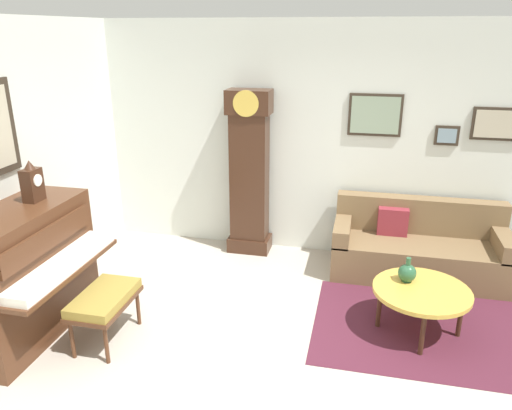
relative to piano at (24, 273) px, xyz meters
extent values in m
cube|color=#B2A899|center=(2.23, 0.07, -0.66)|extent=(6.40, 6.00, 0.10)
cube|color=silver|center=(2.23, 2.47, 0.79)|extent=(5.30, 0.10, 2.80)
cube|color=#33281E|center=(2.98, 2.40, 1.14)|extent=(0.60, 0.03, 0.48)
cube|color=gray|center=(2.98, 2.39, 1.14)|extent=(0.54, 0.01, 0.42)
cube|color=#33281E|center=(4.28, 2.40, 1.09)|extent=(0.52, 0.03, 0.36)
cube|color=#BCB299|center=(4.28, 2.39, 1.09)|extent=(0.46, 0.01, 0.30)
cube|color=#33281E|center=(3.78, 2.40, 0.94)|extent=(0.26, 0.03, 0.22)
cube|color=#7A93A3|center=(3.78, 2.39, 0.94)|extent=(0.20, 0.01, 0.16)
cube|color=#4C1E2D|center=(3.60, 0.83, -0.60)|extent=(2.10, 1.50, 0.01)
cube|color=#4C2B19|center=(-0.02, 0.00, -0.01)|extent=(0.60, 1.44, 1.20)
cube|color=#4C2B19|center=(0.41, 0.00, 0.07)|extent=(0.28, 1.38, 0.04)
cube|color=white|center=(0.41, 0.00, 0.13)|extent=(0.26, 1.32, 0.08)
cube|color=#4C2B19|center=(0.30, 0.00, 0.37)|extent=(0.03, 1.20, 0.20)
cube|color=#4C2B19|center=(0.75, 0.03, -0.23)|extent=(0.42, 0.70, 0.04)
cube|color=olive|center=(0.75, 0.03, -0.17)|extent=(0.40, 0.68, 0.08)
cylinder|color=#4C2B19|center=(0.91, -0.27, -0.43)|extent=(0.04, 0.04, 0.36)
cylinder|color=#4C2B19|center=(0.91, 0.33, -0.43)|extent=(0.04, 0.04, 0.36)
cylinder|color=#4C2B19|center=(0.59, -0.27, -0.43)|extent=(0.04, 0.04, 0.36)
cylinder|color=#4C2B19|center=(0.59, 0.33, -0.43)|extent=(0.04, 0.04, 0.36)
cube|color=#3D2316|center=(1.54, 2.22, -0.52)|extent=(0.52, 0.34, 0.18)
cube|color=#3D2316|center=(1.54, 2.22, 0.28)|extent=(0.44, 0.28, 1.78)
cube|color=#3D2316|center=(1.54, 2.22, 1.27)|extent=(0.52, 0.32, 0.28)
cylinder|color=gold|center=(1.54, 2.07, 1.27)|extent=(0.30, 0.02, 0.30)
cylinder|color=gold|center=(1.54, 2.17, 0.34)|extent=(0.03, 0.03, 0.70)
cube|color=brown|center=(3.57, 1.96, -0.40)|extent=(1.90, 0.80, 0.42)
cube|color=brown|center=(3.57, 2.26, 0.01)|extent=(1.90, 0.20, 0.44)
cube|color=brown|center=(2.71, 1.96, -0.11)|extent=(0.18, 0.80, 0.20)
cube|color=brown|center=(4.43, 1.96, -0.11)|extent=(0.18, 0.80, 0.20)
cube|color=maroon|center=(3.27, 2.10, -0.03)|extent=(0.34, 0.12, 0.32)
cylinder|color=gold|center=(3.50, 0.80, -0.18)|extent=(0.88, 0.88, 0.04)
torus|color=#3D2316|center=(3.50, 0.80, -0.18)|extent=(0.88, 0.88, 0.04)
cylinder|color=#3D2316|center=(3.50, 1.16, -0.40)|extent=(0.04, 0.04, 0.41)
cylinder|color=#3D2316|center=(3.86, 0.80, -0.40)|extent=(0.04, 0.04, 0.41)
cylinder|color=#3D2316|center=(3.50, 0.44, -0.40)|extent=(0.04, 0.04, 0.41)
cylinder|color=#3D2316|center=(3.14, 0.80, -0.40)|extent=(0.04, 0.04, 0.41)
cube|color=#3D2316|center=(0.00, 0.29, 0.74)|extent=(0.12, 0.18, 0.30)
cylinder|color=white|center=(0.06, 0.29, 0.79)|extent=(0.01, 0.11, 0.11)
cone|color=#3D2316|center=(0.00, 0.29, 0.93)|extent=(0.10, 0.10, 0.08)
cylinder|color=#234C33|center=(3.37, 0.93, -0.15)|extent=(0.09, 0.09, 0.01)
sphere|color=#285638|center=(3.37, 0.93, -0.08)|extent=(0.17, 0.17, 0.17)
cylinder|color=#285638|center=(3.37, 0.93, 0.04)|extent=(0.04, 0.04, 0.08)
camera|label=1|loc=(2.91, -3.37, 2.06)|focal=34.45mm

